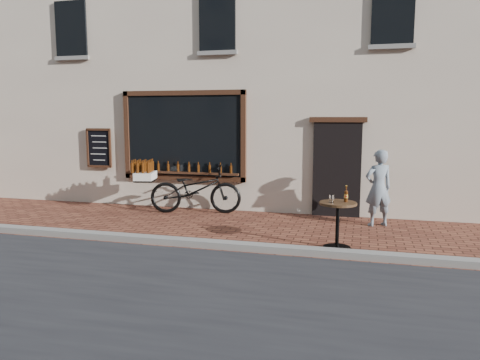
# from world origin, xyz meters

# --- Properties ---
(ground) EXTENTS (90.00, 90.00, 0.00)m
(ground) POSITION_xyz_m (0.00, 0.00, 0.00)
(ground) COLOR #50261A
(ground) RESTS_ON ground
(kerb) EXTENTS (90.00, 0.25, 0.12)m
(kerb) POSITION_xyz_m (0.00, 0.20, 0.06)
(kerb) COLOR slate
(kerb) RESTS_ON ground
(shop_building) EXTENTS (28.00, 6.20, 10.00)m
(shop_building) POSITION_xyz_m (0.00, 6.50, 5.00)
(shop_building) COLOR beige
(shop_building) RESTS_ON ground
(cargo_bicycle) EXTENTS (2.65, 1.24, 1.24)m
(cargo_bicycle) POSITION_xyz_m (-1.46, 2.94, 0.59)
(cargo_bicycle) COLOR black
(cargo_bicycle) RESTS_ON ground
(bistro_table) EXTENTS (0.66, 0.66, 1.13)m
(bistro_table) POSITION_xyz_m (2.10, 0.71, 0.60)
(bistro_table) COLOR black
(bistro_table) RESTS_ON ground
(pedestrian) EXTENTS (0.71, 0.62, 1.64)m
(pedestrian) POSITION_xyz_m (2.82, 2.71, 0.82)
(pedestrian) COLOR slate
(pedestrian) RESTS_ON ground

